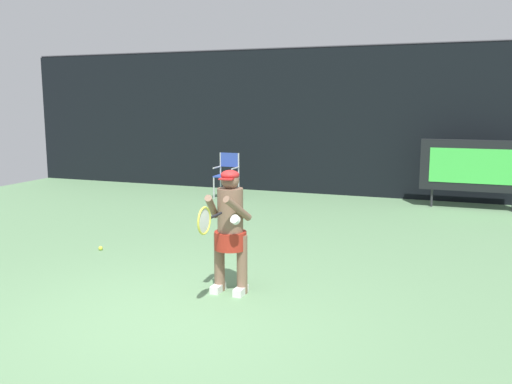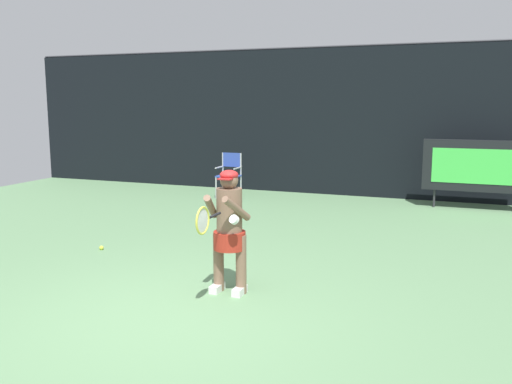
{
  "view_description": "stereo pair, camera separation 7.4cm",
  "coord_description": "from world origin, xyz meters",
  "px_view_note": "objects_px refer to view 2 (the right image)",
  "views": [
    {
      "loc": [
        2.85,
        -4.97,
        2.3
      ],
      "look_at": [
        0.18,
        2.17,
        1.05
      ],
      "focal_mm": 38.54,
      "sensor_mm": 36.0,
      "label": 1
    },
    {
      "loc": [
        2.92,
        -4.95,
        2.3
      ],
      "look_at": [
        0.18,
        2.17,
        1.05
      ],
      "focal_mm": 38.54,
      "sensor_mm": 36.0,
      "label": 2
    }
  ],
  "objects_px": {
    "tennis_player": "(229,226)",
    "tennis_racket": "(204,220)",
    "umpire_chair": "(230,172)",
    "tennis_ball_loose": "(101,248)",
    "water_bottle": "(239,197)",
    "scoreboard": "(476,166)"
  },
  "relations": [
    {
      "from": "tennis_player",
      "to": "umpire_chair",
      "type": "bearing_deg",
      "value": 113.74
    },
    {
      "from": "water_bottle",
      "to": "tennis_player",
      "type": "distance_m",
      "value": 6.16
    },
    {
      "from": "tennis_racket",
      "to": "tennis_player",
      "type": "bearing_deg",
      "value": 82.12
    },
    {
      "from": "tennis_player",
      "to": "scoreboard",
      "type": "bearing_deg",
      "value": 67.06
    },
    {
      "from": "water_bottle",
      "to": "tennis_racket",
      "type": "bearing_deg",
      "value": -70.46
    },
    {
      "from": "umpire_chair",
      "to": "tennis_racket",
      "type": "bearing_deg",
      "value": -68.39
    },
    {
      "from": "scoreboard",
      "to": "water_bottle",
      "type": "distance_m",
      "value": 5.25
    },
    {
      "from": "water_bottle",
      "to": "tennis_ball_loose",
      "type": "distance_m",
      "value": 4.66
    },
    {
      "from": "scoreboard",
      "to": "tennis_ball_loose",
      "type": "relative_size",
      "value": 32.35
    },
    {
      "from": "tennis_player",
      "to": "tennis_racket",
      "type": "relative_size",
      "value": 2.5
    },
    {
      "from": "scoreboard",
      "to": "umpire_chair",
      "type": "xyz_separation_m",
      "value": [
        -5.55,
        -0.51,
        -0.33
      ]
    },
    {
      "from": "tennis_racket",
      "to": "umpire_chair",
      "type": "bearing_deg",
      "value": 103.89
    },
    {
      "from": "umpire_chair",
      "to": "tennis_player",
      "type": "relative_size",
      "value": 0.72
    },
    {
      "from": "water_bottle",
      "to": "tennis_racket",
      "type": "height_order",
      "value": "tennis_racket"
    },
    {
      "from": "tennis_player",
      "to": "tennis_racket",
      "type": "distance_m",
      "value": 0.71
    },
    {
      "from": "umpire_chair",
      "to": "tennis_ball_loose",
      "type": "xyz_separation_m",
      "value": [
        0.05,
        -5.13,
        -0.58
      ]
    },
    {
      "from": "tennis_player",
      "to": "tennis_ball_loose",
      "type": "relative_size",
      "value": 22.15
    },
    {
      "from": "umpire_chair",
      "to": "tennis_ball_loose",
      "type": "bearing_deg",
      "value": -89.43
    },
    {
      "from": "scoreboard",
      "to": "tennis_player",
      "type": "xyz_separation_m",
      "value": [
        -2.83,
        -6.69,
        -0.12
      ]
    },
    {
      "from": "tennis_racket",
      "to": "tennis_ball_loose",
      "type": "bearing_deg",
      "value": 139.39
    },
    {
      "from": "umpire_chair",
      "to": "water_bottle",
      "type": "distance_m",
      "value": 0.83
    },
    {
      "from": "umpire_chair",
      "to": "tennis_ball_loose",
      "type": "relative_size",
      "value": 15.88
    }
  ]
}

